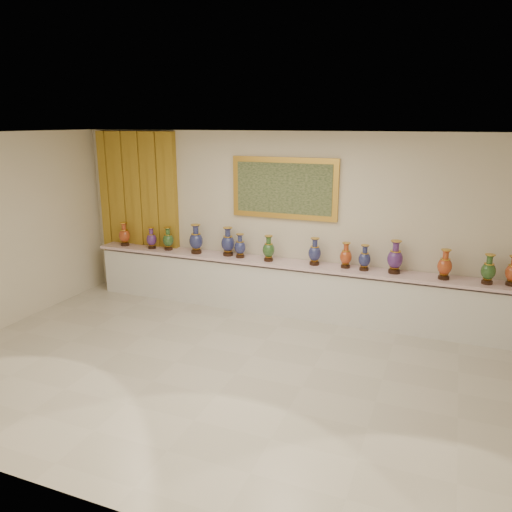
% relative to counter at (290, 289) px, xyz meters
% --- Properties ---
extents(ground, '(8.00, 8.00, 0.00)m').
position_rel_counter_xyz_m(ground, '(0.00, -2.27, -0.44)').
color(ground, beige).
rests_on(ground, ground).
extents(room, '(8.00, 8.00, 8.00)m').
position_rel_counter_xyz_m(room, '(-2.58, 0.17, 1.16)').
color(room, beige).
rests_on(room, ground).
extents(counter, '(7.28, 0.48, 0.90)m').
position_rel_counter_xyz_m(counter, '(0.00, 0.00, 0.00)').
color(counter, white).
rests_on(counter, ground).
extents(vase_0, '(0.22, 0.22, 0.44)m').
position_rel_counter_xyz_m(vase_0, '(-3.23, -0.05, 0.66)').
color(vase_0, black).
rests_on(vase_0, counter).
extents(vase_1, '(0.24, 0.24, 0.39)m').
position_rel_counter_xyz_m(vase_1, '(-2.64, -0.06, 0.64)').
color(vase_1, black).
rests_on(vase_1, counter).
extents(vase_2, '(0.25, 0.25, 0.41)m').
position_rel_counter_xyz_m(vase_2, '(-2.31, -0.03, 0.65)').
color(vase_2, black).
rests_on(vase_2, counter).
extents(vase_3, '(0.31, 0.31, 0.52)m').
position_rel_counter_xyz_m(vase_3, '(-1.72, -0.06, 0.69)').
color(vase_3, black).
rests_on(vase_3, counter).
extents(vase_4, '(0.29, 0.29, 0.50)m').
position_rel_counter_xyz_m(vase_4, '(-1.14, 0.01, 0.69)').
color(vase_4, black).
rests_on(vase_4, counter).
extents(vase_5, '(0.25, 0.25, 0.41)m').
position_rel_counter_xyz_m(vase_5, '(-0.89, -0.03, 0.65)').
color(vase_5, black).
rests_on(vase_5, counter).
extents(vase_6, '(0.26, 0.26, 0.43)m').
position_rel_counter_xyz_m(vase_6, '(-0.37, -0.06, 0.66)').
color(vase_6, black).
rests_on(vase_6, counter).
extents(vase_7, '(0.25, 0.25, 0.44)m').
position_rel_counter_xyz_m(vase_7, '(0.40, -0.00, 0.66)').
color(vase_7, black).
rests_on(vase_7, counter).
extents(vase_8, '(0.25, 0.25, 0.41)m').
position_rel_counter_xyz_m(vase_8, '(0.90, 0.02, 0.65)').
color(vase_8, black).
rests_on(vase_8, counter).
extents(vase_9, '(0.25, 0.25, 0.41)m').
position_rel_counter_xyz_m(vase_9, '(1.20, -0.01, 0.65)').
color(vase_9, black).
rests_on(vase_9, counter).
extents(vase_10, '(0.30, 0.30, 0.51)m').
position_rel_counter_xyz_m(vase_10, '(1.66, 0.01, 0.69)').
color(vase_10, black).
rests_on(vase_10, counter).
extents(vase_11, '(0.22, 0.22, 0.45)m').
position_rel_counter_xyz_m(vase_11, '(2.37, -0.03, 0.66)').
color(vase_11, black).
rests_on(vase_11, counter).
extents(vase_12, '(0.23, 0.23, 0.44)m').
position_rel_counter_xyz_m(vase_12, '(2.95, -0.04, 0.66)').
color(vase_12, black).
rests_on(vase_12, counter).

